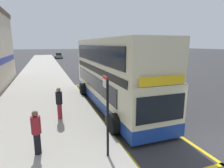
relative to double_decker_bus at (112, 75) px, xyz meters
name	(u,v)px	position (x,y,z in m)	size (l,w,h in m)	color
ground_plane	(81,65)	(2.46, 24.97, -2.07)	(260.00, 260.00, 0.00)	#333335
pavement_near	(43,66)	(-4.54, 24.97, -2.00)	(6.00, 76.00, 0.14)	#A39E93
double_decker_bus	(112,75)	(0.00, 0.00, 0.00)	(3.23, 11.29, 4.40)	beige
bus_bay_markings	(113,106)	(-0.05, -0.20, -2.06)	(2.99, 14.59, 0.01)	gold
bus_stop_sign	(107,111)	(-2.26, -5.69, -0.26)	(0.09, 0.51, 2.87)	black
parked_car_grey_distant	(58,56)	(-0.29, 45.13, -1.27)	(2.09, 4.20, 1.62)	slate
parked_car_maroon_across	(89,59)	(5.30, 29.67, -1.27)	(2.09, 4.20, 1.62)	maroon
parked_car_black_ahead	(105,65)	(5.04, 17.45, -1.27)	(2.09, 4.20, 1.62)	black
pedestrian_waiting_near_sign	(36,131)	(-4.63, -4.78, -1.02)	(0.34, 0.34, 1.66)	black
pedestrian_further_back	(59,102)	(-3.60, -1.66, -0.99)	(0.34, 0.34, 1.72)	maroon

